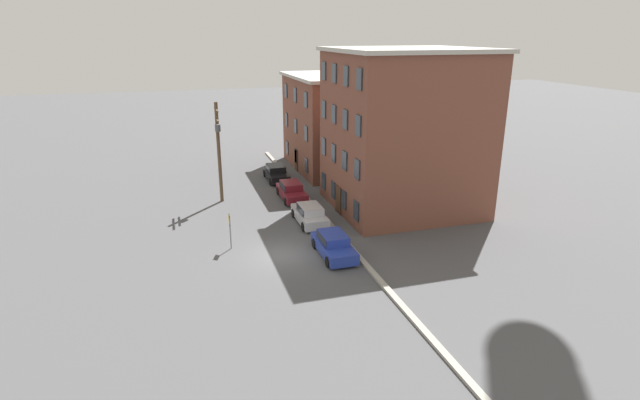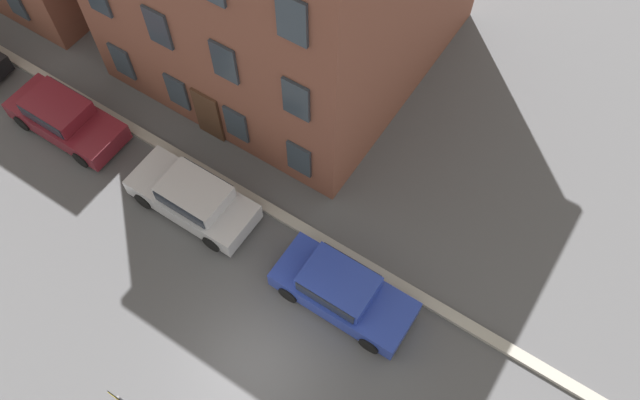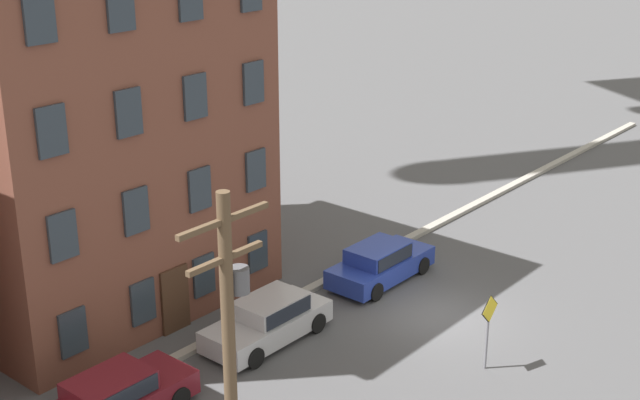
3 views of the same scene
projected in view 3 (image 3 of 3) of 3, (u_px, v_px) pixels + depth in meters
The scene contains 8 objects.
ground_plane at pixel (437, 316), 29.97m from camera, with size 200.00×200.00×0.00m, color #4C4C4F.
kerb_strip at pixel (334, 277), 32.67m from camera, with size 56.00×0.36×0.16m, color #9E998E.
apartment_midblock at pixel (62, 119), 30.13m from camera, with size 10.76×11.04×12.38m.
car_maroon at pixel (114, 397), 23.95m from camera, with size 4.40×1.92×1.43m.
car_silver at pixel (268, 319), 28.18m from camera, with size 4.40×1.92×1.43m.
car_blue at pixel (380, 262), 32.31m from camera, with size 4.40×1.92×1.43m.
caution_sign at pixel (489, 320), 26.22m from camera, with size 0.91×0.08×2.45m.
utility_pole at pixel (231, 355), 18.37m from camera, with size 2.40×0.44×8.24m.
Camera 3 is at (-23.03, -14.27, 13.96)m, focal length 50.00 mm.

